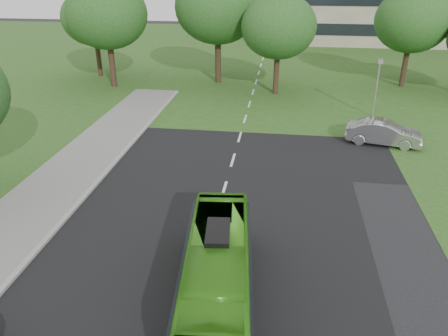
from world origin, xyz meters
name	(u,v)px	position (x,y,z in m)	size (l,w,h in m)	color
ground	(204,257)	(0.00, 0.00, 0.00)	(160.00, 160.00, 0.00)	black
street_surfaces	(246,101)	(-0.38, 22.75, 0.03)	(120.00, 120.00, 0.15)	black
tree_park_a	(107,14)	(-13.86, 26.27, 6.80)	(7.55, 7.55, 10.03)	black
tree_park_b	(218,7)	(-3.88, 29.43, 7.30)	(8.25, 8.25, 10.82)	black
tree_park_c	(279,27)	(2.11, 25.88, 6.03)	(6.69, 6.69, 8.89)	black
tree_park_d	(413,21)	(14.45, 30.22, 6.23)	(6.96, 6.96, 9.21)	black
tree_park_f	(94,18)	(-16.94, 30.32, 6.02)	(6.63, 6.63, 8.85)	black
bus	(217,281)	(1.00, -2.94, 1.28)	(2.16, 9.23, 2.57)	#3D981A
sedan	(383,133)	(9.68, 14.08, 0.80)	(1.70, 4.88, 1.61)	#A9A9AD
camera_pole	(377,80)	(10.00, 20.00, 2.93)	(0.39, 0.34, 4.54)	gray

